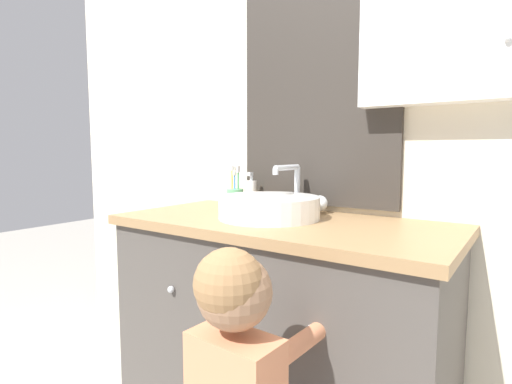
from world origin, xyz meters
name	(u,v)px	position (x,y,z in m)	size (l,w,h in m)	color
wall_back	(328,100)	(0.03, 0.62, 1.28)	(3.20, 0.18, 2.50)	beige
vanity_counter	(279,329)	(0.00, 0.31, 0.41)	(1.20, 0.58, 0.83)	#4C4742
sink_basin	(270,206)	(-0.05, 0.32, 0.87)	(0.37, 0.43, 0.19)	white
toothbrush_holder	(235,195)	(-0.36, 0.51, 0.87)	(0.07, 0.07, 0.18)	#66B27F
soap_dispenser	(251,193)	(-0.28, 0.52, 0.89)	(0.04, 0.04, 0.15)	white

